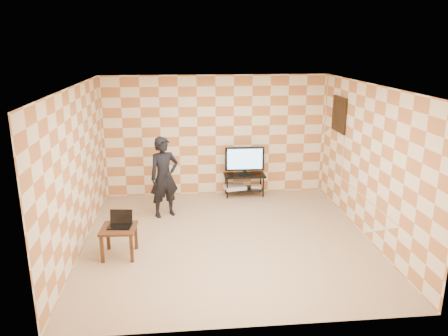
{
  "coord_description": "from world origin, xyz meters",
  "views": [
    {
      "loc": [
        -0.76,
        -7.07,
        3.39
      ],
      "look_at": [
        0.0,
        0.6,
        1.15
      ],
      "focal_mm": 35.0,
      "sensor_mm": 36.0,
      "label": 1
    }
  ],
  "objects_px": {
    "tv": "(245,159)",
    "person": "(164,177)",
    "side_table": "(119,232)",
    "tv_stand": "(244,180)"
  },
  "relations": [
    {
      "from": "tv",
      "to": "person",
      "type": "distance_m",
      "value": 2.03
    },
    {
      "from": "person",
      "to": "tv",
      "type": "bearing_deg",
      "value": 7.17
    },
    {
      "from": "tv_stand",
      "to": "side_table",
      "type": "bearing_deg",
      "value": -132.33
    },
    {
      "from": "tv_stand",
      "to": "side_table",
      "type": "relative_size",
      "value": 1.59
    },
    {
      "from": "tv",
      "to": "side_table",
      "type": "xyz_separation_m",
      "value": [
        -2.45,
        -2.68,
        -0.44
      ]
    },
    {
      "from": "side_table",
      "to": "tv_stand",
      "type": "bearing_deg",
      "value": 47.67
    },
    {
      "from": "side_table",
      "to": "person",
      "type": "height_order",
      "value": "person"
    },
    {
      "from": "tv",
      "to": "person",
      "type": "relative_size",
      "value": 0.54
    },
    {
      "from": "tv",
      "to": "side_table",
      "type": "height_order",
      "value": "tv"
    },
    {
      "from": "tv",
      "to": "side_table",
      "type": "relative_size",
      "value": 1.51
    }
  ]
}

